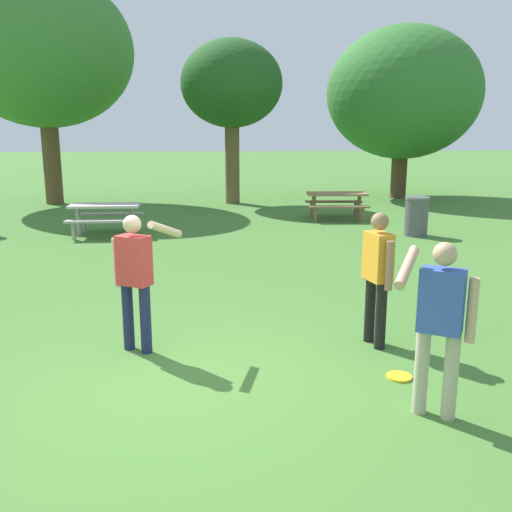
% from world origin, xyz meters
% --- Properties ---
extents(ground_plane, '(120.00, 120.00, 0.00)m').
position_xyz_m(ground_plane, '(0.00, 0.00, 0.00)').
color(ground_plane, '#447530').
extents(person_thrower, '(0.82, 0.56, 1.64)m').
position_xyz_m(person_thrower, '(2.40, -0.85, 0.96)').
color(person_thrower, '#B7AD93').
rests_on(person_thrower, ground).
extents(person_catcher, '(0.82, 0.56, 1.64)m').
position_xyz_m(person_catcher, '(-0.51, 0.96, 0.96)').
color(person_catcher, '#1E234C').
rests_on(person_catcher, ground).
extents(person_bystander, '(0.30, 0.60, 1.64)m').
position_xyz_m(person_bystander, '(2.35, 0.92, 0.94)').
color(person_bystander, black).
rests_on(person_bystander, ground).
extents(frisbee, '(0.27, 0.27, 0.03)m').
position_xyz_m(frisbee, '(2.35, -0.03, 0.01)').
color(frisbee, yellow).
rests_on(frisbee, ground).
extents(picnic_table_near, '(1.70, 1.43, 0.77)m').
position_xyz_m(picnic_table_near, '(-2.25, 8.58, 0.56)').
color(picnic_table_near, '#B2ADA3').
rests_on(picnic_table_near, ground).
extents(picnic_table_far, '(1.80, 1.54, 0.77)m').
position_xyz_m(picnic_table_far, '(4.00, 10.63, 0.56)').
color(picnic_table_far, olive).
rests_on(picnic_table_far, ground).
extents(trash_can_beside_table, '(0.59, 0.59, 0.96)m').
position_xyz_m(trash_can_beside_table, '(5.40, 7.91, 0.48)').
color(trash_can_beside_table, '#515156').
rests_on(trash_can_beside_table, ground).
extents(tree_tall_left, '(5.95, 5.95, 7.65)m').
position_xyz_m(tree_tall_left, '(-5.14, 14.80, 5.10)').
color(tree_tall_left, brown).
rests_on(tree_tall_left, ground).
extents(tree_broad_center, '(3.46, 3.46, 5.54)m').
position_xyz_m(tree_broad_center, '(1.11, 14.43, 4.02)').
color(tree_broad_center, brown).
rests_on(tree_broad_center, ground).
extents(tree_far_right, '(5.61, 5.61, 6.24)m').
position_xyz_m(tree_far_right, '(7.45, 15.53, 3.84)').
color(tree_far_right, '#4C3823').
rests_on(tree_far_right, ground).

